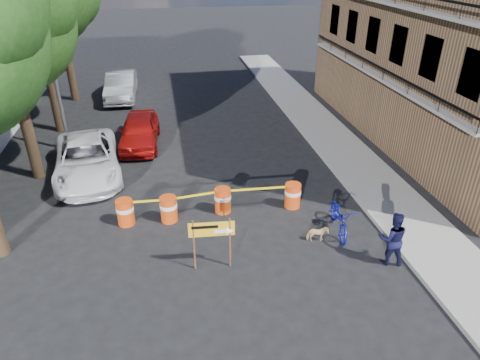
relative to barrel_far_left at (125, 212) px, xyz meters
name	(u,v)px	position (x,y,z in m)	size (l,w,h in m)	color
ground	(235,268)	(3.16, -2.92, -0.47)	(120.00, 120.00, 0.00)	black
sidewalk_east	(352,159)	(9.36, 3.08, -0.40)	(2.40, 40.00, 0.15)	gray
apartment_building	(477,4)	(15.16, 5.08, 5.53)	(8.00, 16.00, 12.00)	#916A4A
tree_mid_a	(1,20)	(-3.57, 4.08, 5.53)	(5.25, 5.00, 8.68)	#332316
streetlamp	(51,52)	(-2.77, 6.58, 3.90)	(1.25, 0.18, 8.00)	gray
barrel_far_left	(125,212)	(0.00, 0.00, 0.00)	(0.58, 0.58, 0.90)	red
barrel_mid_left	(169,209)	(1.42, -0.07, 0.00)	(0.58, 0.58, 0.90)	red
barrel_mid_right	(223,200)	(3.29, 0.15, 0.00)	(0.58, 0.58, 0.90)	red
barrel_far_right	(293,195)	(5.77, 0.02, 0.00)	(0.58, 0.58, 0.90)	red
detour_sign	(217,233)	(2.71, -2.75, 0.73)	(1.29, 0.25, 1.66)	#592D19
pedestrian	(392,239)	(7.66, -3.46, 0.37)	(0.82, 0.64, 1.68)	black
bicycle	(341,204)	(6.80, -1.72, 0.56)	(0.72, 1.09, 2.07)	#1318A2
dog	(317,234)	(5.94, -2.12, -0.20)	(0.30, 0.65, 0.55)	#D8B37B
suv_white	(87,159)	(-1.64, 3.81, 0.26)	(2.44, 5.28, 1.47)	white
sedan_red	(139,130)	(0.36, 6.54, 0.24)	(1.69, 4.19, 1.43)	#970E0C
sedan_silver	(121,86)	(-0.84, 13.83, 0.31)	(1.66, 4.75, 1.57)	#A7A9AE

